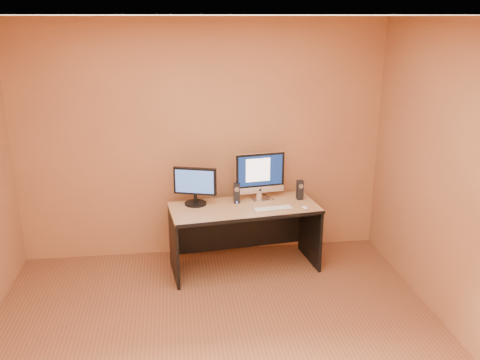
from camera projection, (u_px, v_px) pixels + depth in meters
The scene contains 12 objects.
floor at pixel (222, 358), 4.04m from camera, with size 4.00×4.00×0.00m, color brown.
walls at pixel (220, 206), 3.64m from camera, with size 4.00×4.00×2.60m, color #9E673F, non-canonical shape.
ceiling at pixel (217, 16), 3.24m from camera, with size 4.00×4.00×0.00m, color white.
desk at pixel (244, 238), 5.40m from camera, with size 1.53×0.67×0.71m, color #A78653, non-canonical shape.
imac at pixel (261, 176), 5.41m from camera, with size 0.54×0.20×0.53m, color silver, non-canonical shape.
second_monitor at pixel (195, 186), 5.29m from camera, with size 0.46×0.23×0.40m, color black, non-canonical shape.
speaker_left at pixel (237, 193), 5.37m from camera, with size 0.06×0.07×0.21m, color black, non-canonical shape.
speaker_right at pixel (300, 190), 5.47m from camera, with size 0.06×0.07×0.21m, color black, non-canonical shape.
keyboard at pixel (273, 209), 5.21m from camera, with size 0.41×0.11×0.02m, color silver.
mouse at pixel (305, 208), 5.21m from camera, with size 0.06×0.10×0.03m, color silver.
cable_a at pixel (269, 197), 5.56m from camera, with size 0.01×0.01×0.21m, color black.
cable_b at pixel (261, 196), 5.59m from camera, with size 0.01×0.01×0.17m, color black.
Camera 1 is at (-0.31, -3.40, 2.60)m, focal length 38.00 mm.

